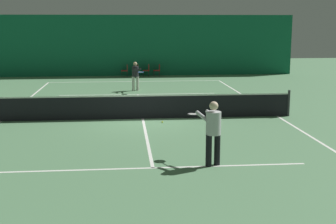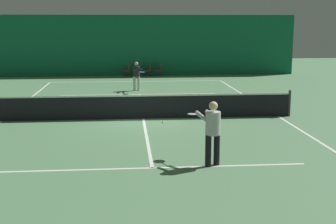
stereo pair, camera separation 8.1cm
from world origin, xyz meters
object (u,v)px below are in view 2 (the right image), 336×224
Objects in this scene: courtside_chair_1 at (138,70)px; player_far at (137,74)px; player_near at (212,128)px; courtside_chair_0 at (127,70)px; courtside_chair_3 at (159,69)px; tennis_ball at (163,122)px; courtside_chair_2 at (148,69)px; tennis_net at (143,106)px.

player_far is at bearing -1.85° from courtside_chair_1.
courtside_chair_0 is at bearing -17.68° from player_near.
courtside_chair_3 is (1.74, 6.96, -0.45)m from player_far.
courtside_chair_1 is at bearing -90.00° from courtside_chair_3.
courtside_chair_3 is 12.73× the size of tennis_ball.
courtside_chair_2 is at bearing -21.79° from player_near.
courtside_chair_3 is at bearing -23.85° from player_near.
player_far is at bearing -14.04° from courtside_chair_3.
courtside_chair_0 is 15.63m from tennis_ball.
player_far is 1.91× the size of courtside_chair_1.
player_far is at bearing -16.90° from player_near.
tennis_ball is at bearing -14.46° from player_near.
tennis_ball is (-0.89, 5.47, -0.98)m from player_near.
courtside_chair_2 and courtside_chair_3 have the same top height.
courtside_chair_1 is at bearing 90.00° from courtside_chair_0.
courtside_chair_1 is (-1.44, 21.04, -0.53)m from player_near.
courtside_chair_2 is at bearing 89.26° from tennis_ball.
courtside_chair_0 is 1.00× the size of courtside_chair_1.
tennis_net is 1.19m from tennis_ball.
courtside_chair_3 is 15.60m from tennis_ball.
player_far is at bearing 90.51° from tennis_net.
courtside_chair_0 reaches higher than tennis_ball.
player_near is at bearing -0.20° from courtside_chair_3.
player_near reaches higher than courtside_chair_0.
courtside_chair_0 is at bearing 94.82° from tennis_ball.
player_far is 6.99m from courtside_chair_0.
tennis_net reaches higher than courtside_chair_0.
courtside_chair_2 is at bearing 155.67° from player_far.
player_near reaches higher than player_far.
courtside_chair_1 reaches higher than tennis_ball.
tennis_net is 7.47× the size of player_far.
tennis_ball is (0.56, -15.57, -0.45)m from courtside_chair_1.
player_near is 21.04m from courtside_chair_3.
tennis_net is 14.29× the size of courtside_chair_2.
courtside_chair_0 is 2.27m from courtside_chair_3.
courtside_chair_2 is 1.00× the size of courtside_chair_3.
player_near is 21.09m from courtside_chair_1.
courtside_chair_2 is 15.57m from tennis_ball.
tennis_net reaches higher than tennis_ball.
courtside_chair_3 is at bearing 90.00° from courtside_chair_0.
courtside_chair_2 is at bearing 90.00° from courtside_chair_1.
tennis_ball is (1.31, -15.57, -0.45)m from courtside_chair_0.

